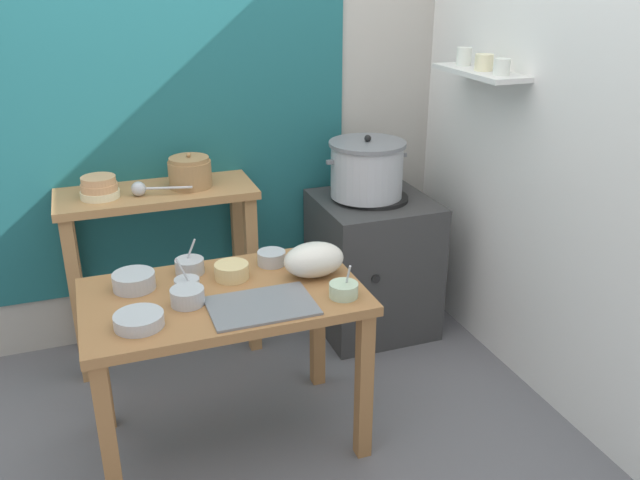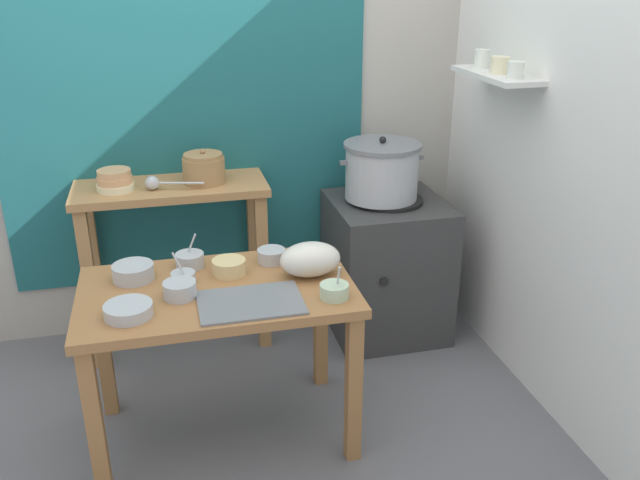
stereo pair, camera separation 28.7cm
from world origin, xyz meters
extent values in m
plane|color=slate|center=(0.00, 0.00, 0.00)|extent=(9.00, 9.00, 0.00)
cube|color=#B2ADA3|center=(0.10, 1.10, 1.30)|extent=(4.40, 0.10, 2.60)
cube|color=#1E6066|center=(-0.15, 1.04, 1.35)|extent=(1.90, 0.02, 2.10)
cube|color=white|center=(1.40, 0.20, 1.30)|extent=(0.10, 3.20, 2.60)
cube|color=silver|center=(1.25, 0.40, 1.45)|extent=(0.20, 0.56, 0.02)
cylinder|color=silver|center=(1.25, 0.23, 1.50)|extent=(0.07, 0.07, 0.07)
cylinder|color=beige|center=(1.25, 0.37, 1.50)|extent=(0.09, 0.09, 0.08)
cylinder|color=silver|center=(1.25, 0.55, 1.51)|extent=(0.07, 0.07, 0.09)
cube|color=#9E6B3D|center=(-0.12, -0.01, 0.70)|extent=(1.10, 0.66, 0.04)
cube|color=#9E6B3D|center=(-0.62, -0.29, 0.34)|extent=(0.06, 0.06, 0.68)
cube|color=#9E6B3D|center=(0.38, -0.29, 0.34)|extent=(0.06, 0.06, 0.68)
cube|color=#9E6B3D|center=(-0.62, 0.27, 0.34)|extent=(0.06, 0.06, 0.68)
cube|color=#9E6B3D|center=(0.38, 0.27, 0.34)|extent=(0.06, 0.06, 0.68)
cube|color=#B27F4C|center=(-0.26, 0.83, 0.88)|extent=(0.96, 0.40, 0.04)
cube|color=#B27F4C|center=(-0.69, 0.68, 0.43)|extent=(0.06, 0.06, 0.86)
cube|color=#B27F4C|center=(0.17, 0.68, 0.43)|extent=(0.06, 0.06, 0.86)
cube|color=#B27F4C|center=(-0.69, 0.98, 0.43)|extent=(0.06, 0.06, 0.86)
cube|color=#B27F4C|center=(0.17, 0.98, 0.43)|extent=(0.06, 0.06, 0.86)
cube|color=#383838|center=(0.86, 0.70, 0.38)|extent=(0.60, 0.60, 0.76)
cylinder|color=black|center=(0.86, 0.70, 0.77)|extent=(0.36, 0.36, 0.02)
cylinder|color=black|center=(0.74, 0.40, 0.45)|extent=(0.04, 0.02, 0.04)
cylinder|color=#B7BABF|center=(0.82, 0.72, 0.92)|extent=(0.38, 0.38, 0.27)
cylinder|color=slate|center=(0.82, 0.72, 1.06)|extent=(0.40, 0.40, 0.02)
sphere|color=black|center=(0.82, 0.72, 1.09)|extent=(0.04, 0.04, 0.04)
cube|color=slate|center=(0.61, 0.72, 0.99)|extent=(0.04, 0.02, 0.02)
cube|color=slate|center=(1.03, 0.72, 0.99)|extent=(0.04, 0.02, 0.02)
cylinder|color=#A37A4C|center=(-0.09, 0.83, 0.96)|extent=(0.21, 0.21, 0.13)
cylinder|color=#A37A4C|center=(-0.09, 0.83, 1.04)|extent=(0.20, 0.20, 0.02)
sphere|color=#A37A4C|center=(-0.09, 0.83, 1.06)|extent=(0.02, 0.02, 0.02)
cylinder|color=beige|center=(-0.52, 0.81, 0.92)|extent=(0.18, 0.18, 0.04)
cylinder|color=tan|center=(-0.52, 0.81, 0.95)|extent=(0.17, 0.17, 0.03)
cylinder|color=tan|center=(-0.52, 0.81, 0.99)|extent=(0.16, 0.16, 0.03)
sphere|color=#B7BABF|center=(-0.34, 0.77, 0.94)|extent=(0.07, 0.07, 0.07)
cylinder|color=#B7BABF|center=(-0.20, 0.73, 0.94)|extent=(0.21, 0.07, 0.01)
cube|color=slate|center=(-0.01, -0.18, 0.72)|extent=(0.40, 0.28, 0.01)
ellipsoid|color=silver|center=(0.27, 0.01, 0.79)|extent=(0.26, 0.17, 0.15)
cylinder|color=#E5C684|center=(-0.05, 0.10, 0.75)|extent=(0.14, 0.14, 0.06)
cylinder|color=brown|center=(-0.05, 0.10, 0.78)|extent=(0.12, 0.12, 0.01)
cylinder|color=#B7BABF|center=(-0.46, -0.17, 0.74)|extent=(0.18, 0.18, 0.05)
cylinder|color=#337238|center=(-0.46, -0.17, 0.76)|extent=(0.15, 0.15, 0.01)
cylinder|color=#B7BABF|center=(-0.21, 0.21, 0.75)|extent=(0.12, 0.12, 0.06)
cylinder|color=beige|center=(-0.21, 0.21, 0.78)|extent=(0.10, 0.10, 0.01)
cylinder|color=#B7BABF|center=(-0.21, 0.23, 0.79)|extent=(0.07, 0.02, 0.14)
cylinder|color=#B7BABF|center=(-0.44, 0.14, 0.75)|extent=(0.17, 0.17, 0.07)
cylinder|color=beige|center=(-0.44, 0.14, 0.78)|extent=(0.14, 0.14, 0.01)
cylinder|color=#B7BABF|center=(-0.26, -0.06, 0.75)|extent=(0.13, 0.13, 0.06)
cylinder|color=#BFB28C|center=(-0.26, -0.06, 0.78)|extent=(0.11, 0.11, 0.01)
cylinder|color=#B7D1AD|center=(0.32, -0.21, 0.75)|extent=(0.11, 0.11, 0.06)
cylinder|color=#337238|center=(0.32, -0.21, 0.77)|extent=(0.10, 0.10, 0.01)
cylinder|color=#B7BABF|center=(0.33, -0.21, 0.79)|extent=(0.02, 0.08, 0.14)
cylinder|color=#B7BABF|center=(-0.25, 0.06, 0.74)|extent=(0.10, 0.10, 0.05)
cylinder|color=maroon|center=(-0.25, 0.06, 0.76)|extent=(0.09, 0.09, 0.01)
cylinder|color=#B7BABF|center=(-0.25, 0.05, 0.79)|extent=(0.07, 0.04, 0.14)
cylinder|color=#B7BABF|center=(0.14, 0.18, 0.75)|extent=(0.12, 0.12, 0.06)
cylinder|color=#BFB28C|center=(0.14, 0.18, 0.77)|extent=(0.10, 0.10, 0.01)
camera|label=1|loc=(-0.56, -2.36, 1.93)|focal=37.30mm
camera|label=2|loc=(-0.28, -2.44, 1.93)|focal=37.30mm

